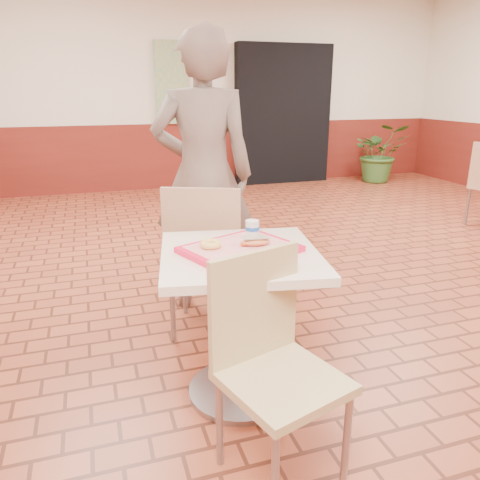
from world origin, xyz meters
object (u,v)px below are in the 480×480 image
object	(u,v)px
serving_tray	(240,249)
long_john_donut	(255,241)
chair_main_front	(271,356)
chair_main_back	(205,254)
paper_cup	(252,229)
ring_donut	(211,244)
potted_plant	(380,153)
main_table	(240,301)
customer	(203,176)

from	to	relation	value
serving_tray	long_john_donut	size ratio (longest dim) A/B	3.35
chair_main_front	chair_main_back	bearing A→B (deg)	72.22
serving_tray	paper_cup	world-z (taller)	paper_cup
chair_main_back	long_john_donut	bearing A→B (deg)	119.41
ring_donut	chair_main_front	bearing A→B (deg)	-77.65
chair_main_front	paper_cup	world-z (taller)	chair_main_front
serving_tray	potted_plant	distance (m)	6.31
paper_cup	chair_main_front	bearing A→B (deg)	-101.88
long_john_donut	potted_plant	size ratio (longest dim) A/B	0.15
chair_main_front	serving_tray	size ratio (longest dim) A/B	1.86
paper_cup	potted_plant	size ratio (longest dim) A/B	0.09
ring_donut	potted_plant	bearing A→B (deg)	49.14
potted_plant	chair_main_back	bearing A→B (deg)	-134.04
potted_plant	ring_donut	bearing A→B (deg)	-130.86
main_table	ring_donut	size ratio (longest dim) A/B	7.67
customer	paper_cup	size ratio (longest dim) A/B	21.83
customer	chair_main_back	bearing A→B (deg)	88.71
serving_tray	potted_plant	world-z (taller)	potted_plant
main_table	paper_cup	xyz separation A→B (m)	(0.10, 0.11, 0.33)
chair_main_back	customer	distance (m)	0.62
potted_plant	serving_tray	bearing A→B (deg)	-129.78
chair_main_front	paper_cup	xyz separation A→B (m)	(0.12, 0.59, 0.34)
customer	paper_cup	xyz separation A→B (m)	(0.00, -1.01, -0.09)
serving_tray	paper_cup	distance (m)	0.16
chair_main_back	ring_donut	xyz separation A→B (m)	(-0.12, -0.64, 0.28)
customer	long_john_donut	bearing A→B (deg)	100.82
chair_main_front	long_john_donut	bearing A→B (deg)	61.28
main_table	paper_cup	distance (m)	0.36
main_table	serving_tray	distance (m)	0.27
long_john_donut	potted_plant	bearing A→B (deg)	50.81
chair_main_back	customer	bearing A→B (deg)	-81.01
ring_donut	potted_plant	distance (m)	6.38
chair_main_back	potted_plant	world-z (taller)	chair_main_back
main_table	serving_tray	bearing A→B (deg)	-90.00
customer	serving_tray	world-z (taller)	customer
main_table	customer	world-z (taller)	customer
serving_tray	long_john_donut	xyz separation A→B (m)	(0.07, -0.02, 0.04)
chair_main_back	serving_tray	bearing A→B (deg)	113.48
chair_main_front	ring_donut	bearing A→B (deg)	85.22
chair_main_back	potted_plant	distance (m)	5.82
chair_main_front	ring_donut	size ratio (longest dim) A/B	9.00
ring_donut	customer	bearing A→B (deg)	77.97
main_table	paper_cup	bearing A→B (deg)	47.52
customer	serving_tray	size ratio (longest dim) A/B	3.86
long_john_donut	serving_tray	bearing A→B (deg)	167.72
serving_tray	chair_main_front	bearing A→B (deg)	-93.03
ring_donut	long_john_donut	world-z (taller)	long_john_donut
main_table	long_john_donut	xyz separation A→B (m)	(0.07, -0.02, 0.31)
chair_main_front	chair_main_back	world-z (taller)	chair_main_back
chair_main_back	ring_donut	bearing A→B (deg)	101.36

